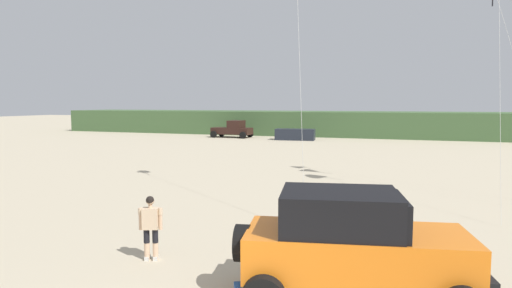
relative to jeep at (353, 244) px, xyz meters
The scene contains 5 objects.
dune_ridge 45.91m from the jeep, 89.60° to the left, with size 90.00×8.53×2.93m, color #426038.
jeep is the anchor object (origin of this frame).
person_watching 5.20m from the jeep, behind, with size 0.59×0.41×1.67m.
distant_pickup 42.56m from the jeep, 115.65° to the left, with size 4.68×2.56×1.98m.
distant_sedan 38.89m from the jeep, 106.04° to the left, with size 4.20×1.70×1.20m, color #1E232D.
Camera 1 is at (3.08, -5.26, 4.02)m, focal length 30.92 mm.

